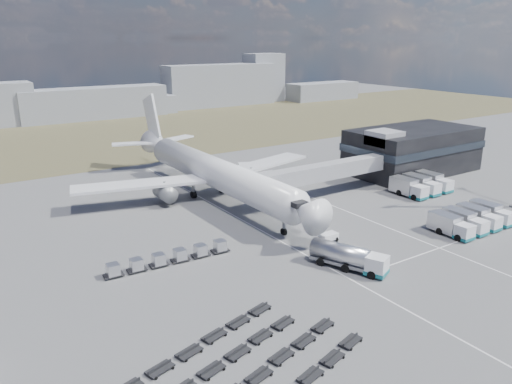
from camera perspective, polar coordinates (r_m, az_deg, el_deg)
ground at (r=72.64m, az=7.46°, el=-7.07°), size 420.00×420.00×0.00m
grass_strip at (r=168.12m, az=-17.96°, el=6.19°), size 420.00×90.00×0.01m
lane_markings at (r=80.87m, az=11.33°, el=-4.68°), size 47.12×110.00×0.01m
terminal at (r=120.16m, az=17.43°, el=4.67°), size 30.40×16.40×11.00m
jet_bridge at (r=95.38m, az=6.81°, el=2.11°), size 30.30×3.80×7.05m
airliner at (r=96.14m, az=-5.11°, el=2.43°), size 51.59×64.53×17.62m
skyline at (r=204.46m, az=-22.27°, el=9.70°), size 297.28×23.64×22.67m
fuel_tanker at (r=68.23m, az=10.52°, el=-7.31°), size 6.59×10.69×3.39m
pushback_tug at (r=76.91m, az=8.27°, el=-5.15°), size 2.84×1.62×1.32m
catering_truck at (r=108.07m, az=-1.16°, el=2.13°), size 5.36×7.33×3.11m
service_trucks_near at (r=88.13m, az=23.42°, el=-2.86°), size 13.28×7.43×2.93m
service_trucks_far at (r=104.71m, az=18.37°, el=0.81°), size 10.41×7.89×3.15m
uld_row at (r=69.72m, az=-9.85°, el=-7.38°), size 17.99×2.49×1.63m
baggage_dollies at (r=47.93m, az=-3.26°, el=-20.58°), size 29.02×19.15×0.64m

